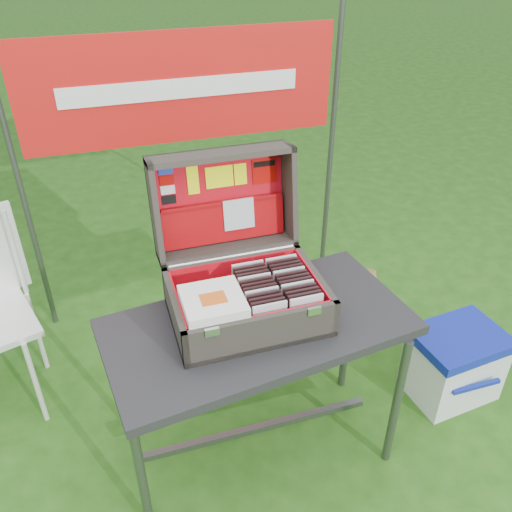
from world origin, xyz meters
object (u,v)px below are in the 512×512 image
object	(u,v)px
cooler	(454,364)
suitcase	(242,250)
cardboard_box	(357,309)
table	(258,389)

from	to	relation	value
cooler	suitcase	bearing A→B (deg)	169.90
cardboard_box	suitcase	bearing A→B (deg)	-175.88
table	suitcase	distance (m)	0.65
suitcase	cooler	world-z (taller)	suitcase
cardboard_box	table	bearing A→B (deg)	-169.46
suitcase	cardboard_box	size ratio (longest dim) A/B	1.64
table	cooler	size ratio (longest dim) A/B	2.77
table	cardboard_box	xyz separation A→B (m)	(0.76, 0.57, -0.19)
table	cooler	world-z (taller)	table
table	cardboard_box	world-z (taller)	table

